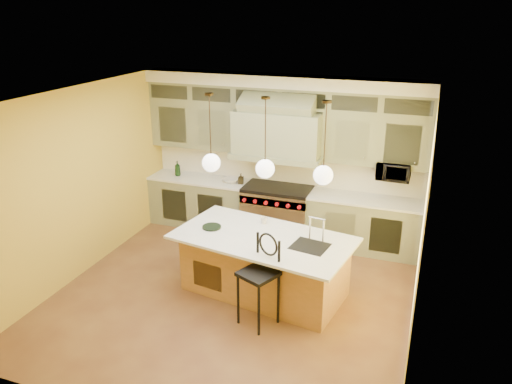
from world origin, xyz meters
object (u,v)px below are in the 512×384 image
at_px(kitchen_island, 265,264).
at_px(microwave, 394,171).
at_px(counter_stool, 260,274).
at_px(range, 277,212).

xyz_separation_m(kitchen_island, microwave, (1.55, 1.99, 0.98)).
relative_size(kitchen_island, microwave, 4.96).
distance_m(kitchen_island, microwave, 2.70).
height_order(kitchen_island, counter_stool, kitchen_island).
bearing_deg(kitchen_island, range, 111.41).
distance_m(kitchen_island, counter_stool, 0.79).
bearing_deg(counter_stool, kitchen_island, 127.89).
bearing_deg(range, microwave, 3.12).
height_order(kitchen_island, microwave, microwave).
bearing_deg(range, kitchen_island, -77.87).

